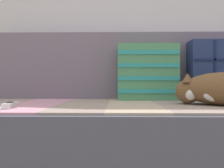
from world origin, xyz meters
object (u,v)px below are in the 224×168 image
throw_pillow_striped (147,72)px  game_remote_near (10,105)px  couch (154,138)px  throw_pillow_quilted (220,70)px  sleeping_cat (218,89)px

throw_pillow_striped → game_remote_near: 0.80m
couch → throw_pillow_striped: (-0.01, 0.21, 0.36)m
couch → throw_pillow_quilted: (0.44, 0.21, 0.37)m
throw_pillow_quilted → game_remote_near: 1.20m
couch → throw_pillow_quilted: throw_pillow_quilted is taller
sleeping_cat → game_remote_near: sleeping_cat is taller
couch → throw_pillow_striped: throw_pillow_striped is taller
game_remote_near → sleeping_cat: bearing=4.5°
couch → sleeping_cat: (0.28, -0.12, 0.26)m
throw_pillow_striped → sleeping_cat: bearing=-49.0°
couch → throw_pillow_quilted: 0.61m
throw_pillow_quilted → couch: bearing=-154.5°
throw_pillow_quilted → game_remote_near: throw_pillow_quilted is taller
throw_pillow_quilted → throw_pillow_striped: 0.45m
couch → throw_pillow_striped: size_ratio=5.59×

